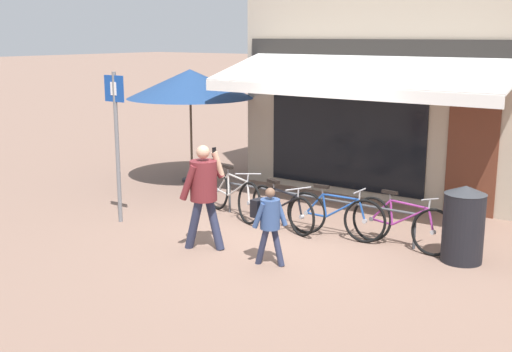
{
  "coord_description": "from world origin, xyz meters",
  "views": [
    {
      "loc": [
        5.42,
        -8.19,
        3.2
      ],
      "look_at": [
        -0.21,
        -0.3,
        1.05
      ],
      "focal_mm": 45.0,
      "sensor_mm": 36.0,
      "label": 1
    }
  ],
  "objects_px": {
    "pedestrian_adult": "(204,187)",
    "litter_bin": "(464,224)",
    "bicycle_blue": "(335,215)",
    "bicycle_purple": "(401,224)",
    "bicycle_black": "(282,208)",
    "bicycle_silver": "(233,195)",
    "cafe_parasol": "(190,84)",
    "pedestrian_child": "(268,217)",
    "parking_sign": "(116,132)"
  },
  "relations": [
    {
      "from": "litter_bin",
      "to": "parking_sign",
      "type": "relative_size",
      "value": 0.43
    },
    {
      "from": "parking_sign",
      "to": "litter_bin",
      "type": "bearing_deg",
      "value": 14.83
    },
    {
      "from": "pedestrian_adult",
      "to": "bicycle_blue",
      "type": "bearing_deg",
      "value": 52.27
    },
    {
      "from": "bicycle_black",
      "to": "bicycle_purple",
      "type": "height_order",
      "value": "bicycle_purple"
    },
    {
      "from": "pedestrian_adult",
      "to": "litter_bin",
      "type": "xyz_separation_m",
      "value": [
        3.37,
        1.71,
        -0.41
      ]
    },
    {
      "from": "pedestrian_child",
      "to": "bicycle_blue",
      "type": "bearing_deg",
      "value": 92.5
    },
    {
      "from": "cafe_parasol",
      "to": "pedestrian_child",
      "type": "bearing_deg",
      "value": -37.68
    },
    {
      "from": "bicycle_silver",
      "to": "cafe_parasol",
      "type": "height_order",
      "value": "cafe_parasol"
    },
    {
      "from": "bicycle_black",
      "to": "bicycle_purple",
      "type": "xyz_separation_m",
      "value": [
        2.03,
        0.23,
        0.03
      ]
    },
    {
      "from": "bicycle_silver",
      "to": "cafe_parasol",
      "type": "xyz_separation_m",
      "value": [
        -2.44,
        1.68,
        1.76
      ]
    },
    {
      "from": "pedestrian_adult",
      "to": "cafe_parasol",
      "type": "relative_size",
      "value": 0.59
    },
    {
      "from": "bicycle_purple",
      "to": "parking_sign",
      "type": "xyz_separation_m",
      "value": [
        -4.53,
        -1.54,
        1.2
      ]
    },
    {
      "from": "pedestrian_child",
      "to": "litter_bin",
      "type": "relative_size",
      "value": 1.01
    },
    {
      "from": "bicycle_silver",
      "to": "bicycle_purple",
      "type": "bearing_deg",
      "value": 24.95
    },
    {
      "from": "pedestrian_adult",
      "to": "parking_sign",
      "type": "height_order",
      "value": "parking_sign"
    },
    {
      "from": "litter_bin",
      "to": "bicycle_blue",
      "type": "bearing_deg",
      "value": -177.57
    },
    {
      "from": "litter_bin",
      "to": "pedestrian_child",
      "type": "bearing_deg",
      "value": -141.99
    },
    {
      "from": "bicycle_purple",
      "to": "bicycle_blue",
      "type": "bearing_deg",
      "value": -164.33
    },
    {
      "from": "bicycle_silver",
      "to": "bicycle_blue",
      "type": "xyz_separation_m",
      "value": [
        2.09,
        -0.06,
        -0.02
      ]
    },
    {
      "from": "bicycle_purple",
      "to": "bicycle_silver",
      "type": "bearing_deg",
      "value": -171.56
    },
    {
      "from": "bicycle_silver",
      "to": "parking_sign",
      "type": "distance_m",
      "value": 2.32
    },
    {
      "from": "bicycle_black",
      "to": "cafe_parasol",
      "type": "height_order",
      "value": "cafe_parasol"
    },
    {
      "from": "bicycle_blue",
      "to": "cafe_parasol",
      "type": "height_order",
      "value": "cafe_parasol"
    },
    {
      "from": "bicycle_purple",
      "to": "pedestrian_adult",
      "type": "height_order",
      "value": "pedestrian_adult"
    },
    {
      "from": "bicycle_silver",
      "to": "bicycle_black",
      "type": "xyz_separation_m",
      "value": [
        1.12,
        -0.12,
        -0.04
      ]
    },
    {
      "from": "bicycle_black",
      "to": "pedestrian_adult",
      "type": "relative_size",
      "value": 1.0
    },
    {
      "from": "bicycle_black",
      "to": "pedestrian_child",
      "type": "xyz_separation_m",
      "value": [
        0.8,
        -1.57,
        0.34
      ]
    },
    {
      "from": "bicycle_black",
      "to": "bicycle_purple",
      "type": "bearing_deg",
      "value": 25.67
    },
    {
      "from": "bicycle_purple",
      "to": "cafe_parasol",
      "type": "xyz_separation_m",
      "value": [
        -5.59,
        1.57,
        1.77
      ]
    },
    {
      "from": "pedestrian_child",
      "to": "cafe_parasol",
      "type": "height_order",
      "value": "cafe_parasol"
    },
    {
      "from": "bicycle_black",
      "to": "pedestrian_child",
      "type": "distance_m",
      "value": 1.8
    },
    {
      "from": "bicycle_silver",
      "to": "bicycle_blue",
      "type": "bearing_deg",
      "value": 21.26
    },
    {
      "from": "pedestrian_adult",
      "to": "litter_bin",
      "type": "distance_m",
      "value": 3.8
    },
    {
      "from": "bicycle_blue",
      "to": "pedestrian_adult",
      "type": "height_order",
      "value": "pedestrian_adult"
    },
    {
      "from": "bicycle_blue",
      "to": "pedestrian_adult",
      "type": "bearing_deg",
      "value": -136.32
    },
    {
      "from": "bicycle_silver",
      "to": "pedestrian_child",
      "type": "height_order",
      "value": "pedestrian_child"
    },
    {
      "from": "parking_sign",
      "to": "cafe_parasol",
      "type": "xyz_separation_m",
      "value": [
        -1.06,
        3.11,
        0.57
      ]
    },
    {
      "from": "pedestrian_child",
      "to": "cafe_parasol",
      "type": "relative_size",
      "value": 0.41
    },
    {
      "from": "bicycle_purple",
      "to": "pedestrian_child",
      "type": "xyz_separation_m",
      "value": [
        -1.23,
        -1.8,
        0.32
      ]
    },
    {
      "from": "bicycle_silver",
      "to": "bicycle_purple",
      "type": "distance_m",
      "value": 3.15
    },
    {
      "from": "bicycle_blue",
      "to": "pedestrian_adult",
      "type": "xyz_separation_m",
      "value": [
        -1.34,
        -1.63,
        0.6
      ]
    },
    {
      "from": "bicycle_silver",
      "to": "bicycle_black",
      "type": "relative_size",
      "value": 1.08
    },
    {
      "from": "pedestrian_adult",
      "to": "pedestrian_child",
      "type": "relative_size",
      "value": 1.42
    },
    {
      "from": "bicycle_silver",
      "to": "pedestrian_child",
      "type": "bearing_deg",
      "value": -18.35
    },
    {
      "from": "bicycle_silver",
      "to": "cafe_parasol",
      "type": "bearing_deg",
      "value": 168.49
    },
    {
      "from": "pedestrian_child",
      "to": "parking_sign",
      "type": "relative_size",
      "value": 0.44
    },
    {
      "from": "bicycle_black",
      "to": "bicycle_blue",
      "type": "distance_m",
      "value": 0.97
    },
    {
      "from": "bicycle_silver",
      "to": "bicycle_purple",
      "type": "xyz_separation_m",
      "value": [
        3.15,
        0.11,
        -0.02
      ]
    },
    {
      "from": "bicycle_silver",
      "to": "pedestrian_adult",
      "type": "xyz_separation_m",
      "value": [
        0.75,
        -1.69,
        0.58
      ]
    },
    {
      "from": "pedestrian_adult",
      "to": "cafe_parasol",
      "type": "xyz_separation_m",
      "value": [
        -3.19,
        3.37,
        1.18
      ]
    }
  ]
}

